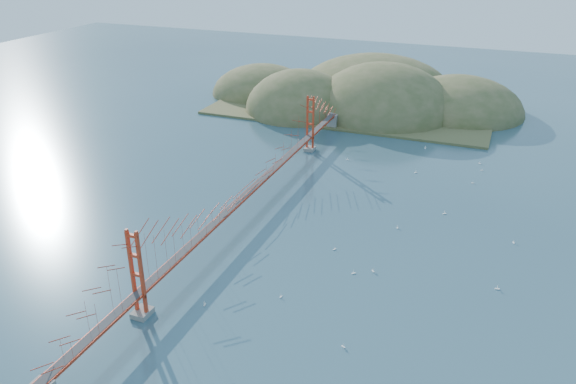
% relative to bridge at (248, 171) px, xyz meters
% --- Properties ---
extents(ground, '(320.00, 320.00, 0.00)m').
position_rel_bridge_xyz_m(ground, '(0.00, -0.18, -7.01)').
color(ground, '#305060').
rests_on(ground, ground).
extents(bridge, '(2.20, 94.40, 12.00)m').
position_rel_bridge_xyz_m(bridge, '(0.00, 0.00, 0.00)').
color(bridge, gray).
rests_on(bridge, ground).
extents(far_headlands, '(84.00, 58.00, 25.00)m').
position_rel_bridge_xyz_m(far_headlands, '(2.21, 68.33, -7.01)').
color(far_headlands, olive).
rests_on(far_headlands, ground).
extents(sailboat_16, '(0.52, 0.52, 0.56)m').
position_rel_bridge_xyz_m(sailboat_16, '(24.15, 2.88, -6.87)').
color(sailboat_16, white).
rests_on(sailboat_16, ground).
extents(sailboat_4, '(0.68, 0.68, 0.72)m').
position_rel_bridge_xyz_m(sailboat_4, '(30.31, 10.43, -6.85)').
color(sailboat_4, white).
rests_on(sailboat_4, ground).
extents(sailboat_10, '(0.52, 0.57, 0.65)m').
position_rel_bridge_xyz_m(sailboat_10, '(6.00, -25.65, -6.86)').
color(sailboat_10, white).
rests_on(sailboat_10, ground).
extents(sailboat_3, '(0.69, 0.69, 0.72)m').
position_rel_bridge_xyz_m(sailboat_3, '(22.91, 25.89, -6.85)').
color(sailboat_3, white).
rests_on(sailboat_3, ground).
extents(sailboat_7, '(0.64, 0.64, 0.69)m').
position_rel_bridge_xyz_m(sailboat_7, '(33.90, 35.25, -6.86)').
color(sailboat_7, white).
rests_on(sailboat_7, ground).
extents(sailboat_17, '(0.54, 0.47, 0.62)m').
position_rel_bridge_xyz_m(sailboat_17, '(33.50, 24.89, -6.87)').
color(sailboat_17, white).
rests_on(sailboat_17, ground).
extents(sailboat_2, '(0.54, 0.54, 0.58)m').
position_rel_bridge_xyz_m(sailboat_2, '(24.18, -26.76, -6.87)').
color(sailboat_2, white).
rests_on(sailboat_2, ground).
extents(sailboat_8, '(0.49, 0.44, 0.56)m').
position_rel_bridge_xyz_m(sailboat_8, '(34.61, 31.70, -6.87)').
color(sailboat_8, white).
rests_on(sailboat_8, ground).
extents(sailboat_5, '(0.52, 0.54, 0.60)m').
position_rel_bridge_xyz_m(sailboat_5, '(41.13, 4.68, -6.87)').
color(sailboat_5, white).
rests_on(sailboat_5, ground).
extents(sailboat_12, '(0.56, 0.48, 0.64)m').
position_rel_bridge_xyz_m(sailboat_12, '(8.91, 27.54, -6.86)').
color(sailboat_12, white).
rests_on(sailboat_12, ground).
extents(sailboat_14, '(0.59, 0.59, 0.65)m').
position_rel_bridge_xyz_m(sailboat_14, '(16.98, -6.98, -6.86)').
color(sailboat_14, white).
rests_on(sailboat_14, ground).
extents(sailboat_15, '(0.52, 0.62, 0.71)m').
position_rel_bridge_xyz_m(sailboat_15, '(22.46, 39.83, -6.85)').
color(sailboat_15, white).
rests_on(sailboat_15, ground).
extents(sailboat_13, '(0.63, 0.55, 0.71)m').
position_rel_bridge_xyz_m(sailboat_13, '(39.52, -8.71, -6.85)').
color(sailboat_13, white).
rests_on(sailboat_13, ground).
extents(sailboat_0, '(0.42, 0.51, 0.59)m').
position_rel_bridge_xyz_m(sailboat_0, '(14.15, -20.63, -6.87)').
color(sailboat_0, white).
rests_on(sailboat_0, ground).
extents(sailboat_extra_0, '(0.66, 0.66, 0.69)m').
position_rel_bridge_xyz_m(sailboat_extra_0, '(23.55, -10.56, -6.86)').
color(sailboat_extra_0, white).
rests_on(sailboat_extra_0, ground).
extents(sailboat_extra_1, '(0.62, 0.62, 0.65)m').
position_rel_bridge_xyz_m(sailboat_extra_1, '(21.26, -12.06, -6.86)').
color(sailboat_extra_1, white).
rests_on(sailboat_extra_1, ground).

